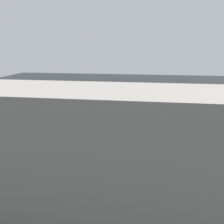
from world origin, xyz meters
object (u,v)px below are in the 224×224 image
(pedestrian, at_px, (64,121))
(sign_post, at_px, (81,117))
(moving_hatchback, at_px, (145,106))
(parked_sedan, at_px, (215,117))
(fire_hydrant, at_px, (77,126))

(pedestrian, xyz_separation_m, sign_post, (-1.76, 1.05, 0.90))
(moving_hatchback, bearing_deg, sign_post, 44.34)
(moving_hatchback, relative_size, parked_sedan, 0.93)
(pedestrian, bearing_deg, parked_sedan, -172.52)
(parked_sedan, relative_size, fire_hydrant, 5.73)
(moving_hatchback, xyz_separation_m, sign_post, (4.89, 4.78, 0.55))
(pedestrian, height_order, sign_post, sign_post)
(pedestrian, bearing_deg, sign_post, 149.27)
(moving_hatchback, xyz_separation_m, parked_sedan, (-5.48, 2.14, -0.03))
(parked_sedan, height_order, fire_hydrant, parked_sedan)
(fire_hydrant, xyz_separation_m, sign_post, (-0.68, 0.92, 1.18))
(moving_hatchback, distance_m, sign_post, 6.86)
(parked_sedan, distance_m, pedestrian, 12.24)
(moving_hatchback, relative_size, sign_post, 1.77)
(pedestrian, distance_m, sign_post, 2.24)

